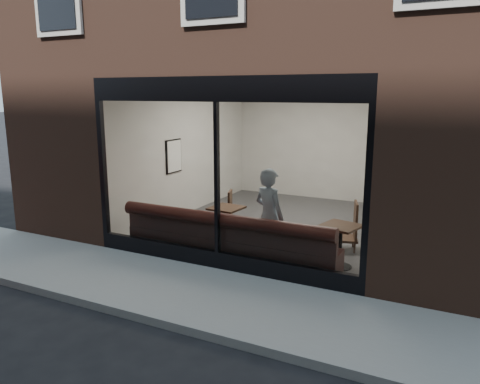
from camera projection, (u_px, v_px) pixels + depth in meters
The scene contains 22 objects.
ground at pixel (142, 319), 6.21m from camera, with size 120.00×120.00×0.00m, color black.
sidewalk_near at pixel (184, 290), 7.08m from camera, with size 40.00×2.00×0.01m, color gray.
kerb_near at pixel (140, 316), 6.16m from camera, with size 40.00×0.10×0.12m, color gray.
host_building_pier_left at pixel (206, 136), 14.51m from camera, with size 2.50×12.00×3.20m, color brown.
host_building_pier_right at pixel (475, 149), 11.22m from camera, with size 2.50×12.00×3.20m, color brown.
host_building_backfill at pixel (350, 134), 15.49m from camera, with size 5.00×6.00×3.20m, color brown.
cafe_floor at pixel (282, 224), 10.58m from camera, with size 6.00×6.00×0.00m, color #2D2D30.
cafe_ceiling at pixel (285, 80), 9.91m from camera, with size 6.00×6.00×0.00m, color white.
cafe_wall_back at pixel (323, 142), 12.86m from camera, with size 5.00×5.00×0.00m, color #BCB9B3.
cafe_wall_left at pixel (187, 149), 11.34m from camera, with size 6.00×6.00×0.00m, color #BCB9B3.
cafe_wall_right at pixel (402, 162), 9.15m from camera, with size 6.00×6.00×0.00m, color #BCB9B3.
storefront_kick at pixel (218, 260), 7.97m from camera, with size 5.00×0.10×0.30m, color black.
storefront_header at pixel (216, 89), 7.37m from camera, with size 5.00×0.10×0.40m, color black.
storefront_mullion at pixel (217, 179), 7.68m from camera, with size 0.06×0.10×2.50m, color black.
storefront_glass at pixel (216, 179), 7.65m from camera, with size 4.80×4.80×0.00m, color white.
banquette at pixel (229, 249), 8.31m from camera, with size 4.00×0.55×0.45m, color black.
person at pixel (269, 217), 8.07m from camera, with size 0.62×0.40×1.69m, color #95AEC4.
cafe_table_left at pixel (226, 208), 9.10m from camera, with size 0.58×0.58×0.04m, color black.
cafe_table_right at pixel (341, 226), 7.87m from camera, with size 0.60×0.60×0.04m, color black.
cafe_chair_left at pixel (221, 224), 9.84m from camera, with size 0.38×0.38×0.04m, color black.
cafe_chair_right at pixel (344, 238), 8.84m from camera, with size 0.47×0.47×0.04m, color black.
wall_poster at pixel (174, 156), 10.80m from camera, with size 0.02×0.53×0.71m, color white.
Camera 1 is at (3.73, -4.53, 2.96)m, focal length 35.00 mm.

